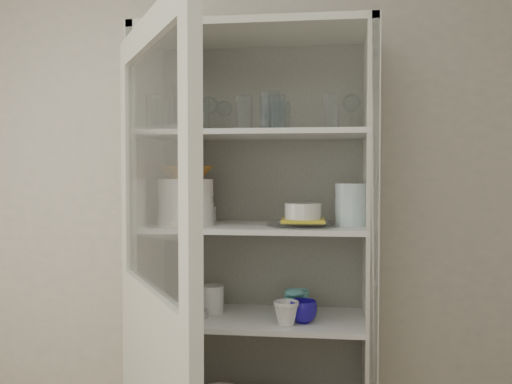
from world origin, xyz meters
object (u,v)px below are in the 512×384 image
Objects in this scene: goblet_1 at (210,114)px; white_canister at (213,299)px; white_ramekin at (303,211)px; mug_white at (286,313)px; goblet_2 at (284,116)px; terracotta_bowl at (186,172)px; teal_jar at (295,304)px; goblet_0 at (224,116)px; grey_bowl_stack at (352,205)px; plate_stack_front at (186,211)px; mug_blue at (303,311)px; measuring_cups at (191,312)px; glass_platter at (303,224)px; cream_bowl at (186,187)px; pantry_cabinet at (258,294)px; cupboard_door at (154,357)px; plate_stack_back at (192,214)px; mug_teal at (297,302)px; goblet_3 at (351,111)px; yellow_trivet at (303,220)px.

white_canister is at bearing -65.17° from goblet_1.
white_ramekin reaches higher than mug_white.
terracotta_bowl is (-0.40, -0.16, -0.25)m from goblet_2.
teal_jar is at bearing -3.92° from white_canister.
white_ramekin is at bearing -24.31° from goblet_0.
grey_bowl_stack is at bearing -5.24° from teal_jar.
mug_blue is (0.50, -0.00, -0.42)m from plate_stack_front.
goblet_2 is at bearing 126.44° from teal_jar.
white_ramekin is at bearing 2.61° from measuring_cups.
goblet_2 is 0.85× the size of grey_bowl_stack.
glass_platter is at bearing -24.31° from goblet_0.
cream_bowl is at bearing -128.55° from white_canister.
mug_white is (0.14, -0.20, -0.03)m from pantry_cabinet.
cupboard_door reaches higher than cream_bowl.
pantry_cabinet is 0.81m from goblet_2.
mug_teal is at bearing -5.15° from plate_stack_back.
white_ramekin is at bearing 4.41° from terracotta_bowl.
cupboard_door is 1.02m from grey_bowl_stack.
grey_bowl_stack is (0.30, -0.10, -0.39)m from goblet_2.
cupboard_door is at bearing -111.54° from pantry_cabinet.
grey_bowl_stack is at bearing 5.51° from terracotta_bowl.
cupboard_door reaches higher than mug_blue.
plate_stack_front reaches higher than white_ramekin.
plate_stack_back is at bearing 172.90° from pantry_cabinet.
goblet_1 is 0.63m from goblet_3.
goblet_2 is 0.44m from white_ramekin.
yellow_trivet is 0.39m from mug_white.
plate_stack_front is 2.10× the size of mug_teal.
mug_teal is (0.44, 0.67, 0.04)m from cupboard_door.
cream_bowl is (-0.03, 0.53, 0.55)m from cupboard_door.
white_canister reaches higher than measuring_cups.
plate_stack_back is 0.74× the size of glass_platter.
measuring_cups is at bearing -159.21° from goblet_2.
white_ramekin is 0.86× the size of grey_bowl_stack.
plate_stack_back is 1.26× the size of grey_bowl_stack.
terracotta_bowl is (0.00, 0.00, 0.16)m from plate_stack_front.
terracotta_bowl is 2.16× the size of mug_white.
mug_white is at bearing -40.05° from goblet_0.
goblet_2 is 0.95m from measuring_cups.
grey_bowl_stack is 1.61× the size of measuring_cups.
terracotta_bowl is at bearing -153.63° from pantry_cabinet.
glass_platter is (0.52, -0.14, -0.03)m from plate_stack_back.
yellow_trivet is (0.52, -0.14, -0.01)m from plate_stack_back.
terracotta_bowl reaches higher than mug_blue.
plate_stack_back is 0.54m from white_ramekin.
plate_stack_back reaches higher than mug_white.
grey_bowl_stack is at bearing -24.76° from mug_teal.
plate_stack_front is at bearing 180.00° from cream_bowl.
goblet_0 is 1.45× the size of mug_blue.
white_canister is (-0.41, 0.12, 0.01)m from mug_blue.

